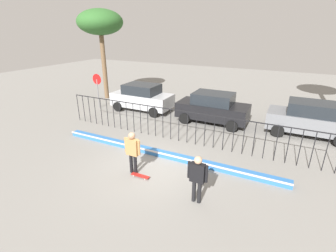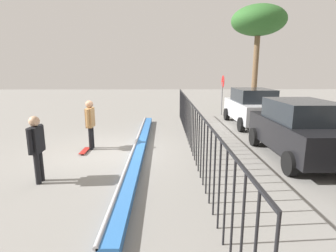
% 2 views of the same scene
% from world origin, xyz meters
% --- Properties ---
extents(ground_plane, '(60.00, 60.00, 0.00)m').
position_xyz_m(ground_plane, '(0.00, 0.00, 0.00)').
color(ground_plane, gray).
extents(bowl_coping_ledge, '(11.00, 0.40, 0.27)m').
position_xyz_m(bowl_coping_ledge, '(0.00, 1.12, 0.12)').
color(bowl_coping_ledge, '#2D6BB7').
rests_on(bowl_coping_ledge, ground).
extents(perimeter_fence, '(14.04, 0.04, 1.70)m').
position_xyz_m(perimeter_fence, '(0.00, 2.98, 1.05)').
color(perimeter_fence, black).
rests_on(perimeter_fence, ground).
extents(skateboarder, '(0.72, 0.27, 1.79)m').
position_xyz_m(skateboarder, '(-0.37, -0.66, 1.07)').
color(skateboarder, black).
rests_on(skateboarder, ground).
extents(skateboard, '(0.80, 0.20, 0.07)m').
position_xyz_m(skateboard, '(0.03, -0.81, 0.06)').
color(skateboard, '#A51E19').
rests_on(skateboard, ground).
extents(camera_operator, '(0.71, 0.26, 1.75)m').
position_xyz_m(camera_operator, '(2.56, -1.21, 1.05)').
color(camera_operator, black).
rests_on(camera_operator, ground).
extents(parked_car_silver, '(4.30, 2.12, 1.90)m').
position_xyz_m(parked_car_silver, '(-4.49, 6.57, 0.97)').
color(parked_car_silver, '#B7BABF').
rests_on(parked_car_silver, ground).
extents(parked_car_black, '(4.30, 2.12, 1.90)m').
position_xyz_m(parked_car_black, '(0.73, 6.42, 0.97)').
color(parked_car_black, black).
rests_on(parked_car_black, ground).
extents(parked_car_gray, '(4.30, 2.12, 1.90)m').
position_xyz_m(parked_car_gray, '(6.04, 6.85, 0.97)').
color(parked_car_gray, slate).
rests_on(parked_car_gray, ground).
extents(stop_sign, '(0.76, 0.07, 2.50)m').
position_xyz_m(stop_sign, '(-7.74, 5.71, 1.62)').
color(stop_sign, slate).
rests_on(stop_sign, ground).
extents(palm_tree_short, '(3.51, 3.51, 6.95)m').
position_xyz_m(palm_tree_short, '(-9.07, 8.17, 5.89)').
color(palm_tree_short, brown).
rests_on(palm_tree_short, ground).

